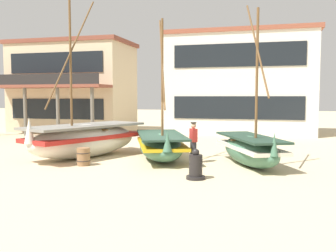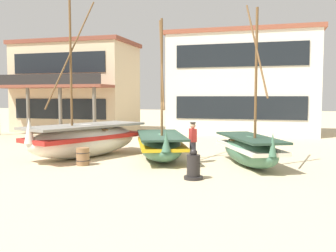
# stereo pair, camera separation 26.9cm
# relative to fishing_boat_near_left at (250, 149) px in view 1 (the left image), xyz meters

# --- Properties ---
(ground_plane) EXTENTS (120.00, 120.00, 0.00)m
(ground_plane) POSITION_rel_fishing_boat_near_left_xyz_m (-3.70, 0.25, -0.66)
(ground_plane) COLOR #CCB78E
(fishing_boat_near_left) EXTENTS (3.12, 4.58, 6.36)m
(fishing_boat_near_left) POSITION_rel_fishing_boat_near_left_xyz_m (0.00, 0.00, 0.00)
(fishing_boat_near_left) COLOR #427056
(fishing_boat_near_left) RESTS_ON ground
(fishing_boat_centre_large) EXTENTS (4.16, 6.05, 6.99)m
(fishing_boat_centre_large) POSITION_rel_fishing_boat_near_left_xyz_m (-7.28, 0.14, 0.16)
(fishing_boat_centre_large) COLOR silver
(fishing_boat_centre_large) RESTS_ON ground
(fishing_boat_far_right) EXTENTS (3.44, 5.00, 6.00)m
(fishing_boat_far_right) POSITION_rel_fishing_boat_near_left_xyz_m (-3.80, 0.41, -0.03)
(fishing_boat_far_right) COLOR #427056
(fishing_boat_far_right) RESTS_ON ground
(fisherman_by_hull) EXTENTS (0.38, 0.42, 1.68)m
(fisherman_by_hull) POSITION_rel_fishing_boat_near_left_xyz_m (-2.28, -0.05, 0.18)
(fisherman_by_hull) COLOR #33333D
(fisherman_by_hull) RESTS_ON ground
(capstan_winch) EXTENTS (0.63, 0.63, 1.01)m
(capstan_winch) POSITION_rel_fishing_boat_near_left_xyz_m (-1.63, -2.98, -0.25)
(capstan_winch) COLOR black
(capstan_winch) RESTS_ON ground
(wooden_barrel) EXTENTS (0.56, 0.56, 0.70)m
(wooden_barrel) POSITION_rel_fishing_boat_near_left_xyz_m (-6.39, -1.71, -0.31)
(wooden_barrel) COLOR olive
(wooden_barrel) RESTS_ON ground
(harbor_building_main) EXTENTS (10.95, 5.23, 7.46)m
(harbor_building_main) POSITION_rel_fishing_boat_near_left_xyz_m (-1.37, 13.47, 3.08)
(harbor_building_main) COLOR silver
(harbor_building_main) RESTS_ON ground
(harbor_building_annex) EXTENTS (9.19, 7.44, 6.98)m
(harbor_building_annex) POSITION_rel_fishing_boat_near_left_xyz_m (-14.20, 11.65, 2.84)
(harbor_building_annex) COLOR beige
(harbor_building_annex) RESTS_ON ground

